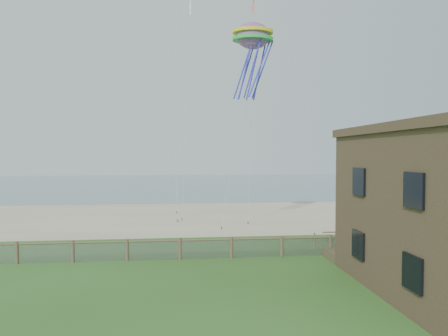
# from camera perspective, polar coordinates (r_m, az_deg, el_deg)

# --- Properties ---
(ground) EXTENTS (160.00, 160.00, 0.00)m
(ground) POSITION_cam_1_polar(r_m,az_deg,el_deg) (18.29, 3.46, -17.48)
(ground) COLOR #2C501B
(ground) RESTS_ON ground
(sand_beach) EXTENTS (72.00, 20.00, 0.02)m
(sand_beach) POSITION_cam_1_polar(r_m,az_deg,el_deg) (39.58, -1.75, -6.85)
(sand_beach) COLOR tan
(sand_beach) RESTS_ON ground
(ocean) EXTENTS (160.00, 68.00, 0.02)m
(ocean) POSITION_cam_1_polar(r_m,az_deg,el_deg) (83.28, -3.93, -2.20)
(ocean) COLOR slate
(ocean) RESTS_ON ground
(chainlink_fence) EXTENTS (36.20, 0.20, 1.25)m
(chainlink_fence) POSITION_cam_1_polar(r_m,az_deg,el_deg) (23.84, 1.08, -11.46)
(chainlink_fence) COLOR brown
(chainlink_fence) RESTS_ON ground
(picnic_table) EXTENTS (2.09, 1.82, 0.74)m
(picnic_table) POSITION_cam_1_polar(r_m,az_deg,el_deg) (23.64, 20.93, -12.15)
(picnic_table) COLOR brown
(picnic_table) RESTS_ON ground
(octopus_kite) EXTENTS (3.27, 2.54, 6.14)m
(octopus_kite) POSITION_cam_1_polar(r_m,az_deg,el_deg) (30.10, 4.13, 15.44)
(octopus_kite) COLOR red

